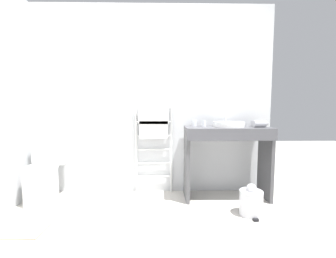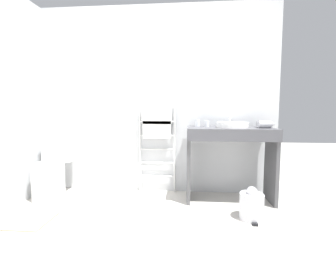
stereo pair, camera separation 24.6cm
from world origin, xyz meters
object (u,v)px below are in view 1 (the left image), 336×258
at_px(cup_near_wall, 194,123).
at_px(cup_near_edge, 204,123).
at_px(sink_basin, 229,124).
at_px(trash_bin, 251,202).
at_px(hair_dryer, 260,124).
at_px(towel_radiator, 154,129).
at_px(toilet, 44,175).

relative_size(cup_near_wall, cup_near_edge, 1.09).
distance_m(sink_basin, cup_near_wall, 0.42).
height_order(sink_basin, cup_near_wall, cup_near_wall).
bearing_deg(trash_bin, cup_near_wall, 131.04).
distance_m(sink_basin, hair_dryer, 0.36).
bearing_deg(cup_near_edge, sink_basin, -14.85).
relative_size(towel_radiator, cup_near_edge, 15.43).
bearing_deg(sink_basin, cup_near_edge, 165.15).
relative_size(towel_radiator, cup_near_wall, 14.20).
distance_m(cup_near_wall, trash_bin, 1.10).
bearing_deg(towel_radiator, cup_near_edge, -9.96).
xyz_separation_m(sink_basin, cup_near_edge, (-0.29, 0.08, 0.00)).
relative_size(cup_near_wall, trash_bin, 0.25).
xyz_separation_m(cup_near_edge, hair_dryer, (0.64, -0.12, 0.00)).
relative_size(toilet, towel_radiator, 0.67).
distance_m(hair_dryer, trash_bin, 0.91).
distance_m(sink_basin, trash_bin, 0.90).
bearing_deg(toilet, cup_near_wall, 7.31).
relative_size(toilet, cup_near_edge, 10.40).
bearing_deg(trash_bin, towel_radiator, 147.78).
bearing_deg(towel_radiator, trash_bin, -32.22).
bearing_deg(sink_basin, hair_dryer, -7.70).
relative_size(toilet, cup_near_wall, 9.58).
bearing_deg(hair_dryer, cup_near_edge, 169.05).
xyz_separation_m(toilet, cup_near_wall, (1.78, 0.23, 0.59)).
bearing_deg(cup_near_wall, cup_near_edge, -25.70).
xyz_separation_m(cup_near_wall, hair_dryer, (0.76, -0.18, 0.00)).
height_order(cup_near_wall, hair_dryer, hair_dryer).
distance_m(cup_near_edge, hair_dryer, 0.65).
distance_m(toilet, cup_near_edge, 1.99).
xyz_separation_m(towel_radiator, cup_near_wall, (0.51, -0.06, 0.09)).
distance_m(cup_near_wall, cup_near_edge, 0.13).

